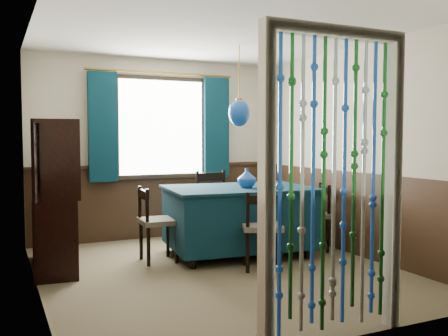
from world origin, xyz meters
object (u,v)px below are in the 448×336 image
chair_near (262,228)px  bowl_shelf (61,166)px  vase_table (247,179)px  vase_sideboard (56,185)px  pendant_lamp (239,113)px  chair_left (156,222)px  dining_table (239,216)px  chair_right (314,215)px  chair_far (216,205)px  sideboard (54,217)px

chair_near → bowl_shelf: bowl_shelf is taller
vase_table → vase_sideboard: vase_table is taller
chair_near → pendant_lamp: (0.07, 0.70, 1.26)m
pendant_lamp → bowl_shelf: (-2.02, 0.10, -0.59)m
chair_left → vase_sideboard: 1.20m
vase_table → bowl_shelf: (-2.06, 0.21, 0.19)m
chair_near → vase_table: bearing=101.7°
pendant_lamp → vase_sideboard: bearing=164.0°
bowl_shelf → vase_sideboard: bowl_shelf is taller
vase_sideboard → dining_table: bearing=-16.0°
chair_left → vase_sideboard: bearing=-112.3°
dining_table → bowl_shelf: bearing=-176.8°
vase_table → bowl_shelf: bearing=174.1°
dining_table → bowl_shelf: bowl_shelf is taller
chair_right → chair_left: bearing=99.1°
dining_table → chair_right: size_ratio=2.18×
chair_right → chair_far: bearing=62.9°
chair_near → bowl_shelf: 2.21m
vase_table → sideboard: bearing=168.8°
pendant_lamp → vase_table: (0.04, -0.12, -0.78)m
dining_table → chair_left: 1.01m
chair_near → chair_left: 1.24m
dining_table → chair_far: size_ratio=1.88×
chair_far → sideboard: size_ratio=0.60×
chair_near → sideboard: size_ratio=0.53×
dining_table → chair_right: chair_right is taller
vase_table → vase_sideboard: bearing=161.3°
chair_right → vase_table: size_ratio=3.96×
chair_left → vase_sideboard: size_ratio=5.10×
dining_table → chair_far: chair_far is taller
chair_left → chair_right: chair_left is taller
vase_table → chair_right: bearing=-2.6°
chair_left → chair_right: bearing=84.0°
vase_table → bowl_shelf: bowl_shelf is taller
dining_table → vase_sideboard: size_ratio=10.83×
sideboard → chair_left: bearing=-4.0°
chair_right → pendant_lamp: 1.60m
bowl_shelf → pendant_lamp: bearing=-2.7°
sideboard → vase_table: size_ratio=7.57×
dining_table → bowl_shelf: (-2.02, 0.10, 0.65)m
chair_right → bowl_shelf: 3.08m
dining_table → chair_left: (-1.00, 0.12, -0.02)m
chair_far → bowl_shelf: (-2.06, -0.66, 0.61)m
chair_near → vase_table: 0.76m
chair_far → bowl_shelf: size_ratio=4.31×
dining_table → chair_right: bearing=-3.5°
bowl_shelf → chair_near: bearing=-22.1°
chair_far → chair_right: bearing=133.9°
pendant_lamp → vase_sideboard: size_ratio=5.70×
chair_right → vase_sideboard: 3.11m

